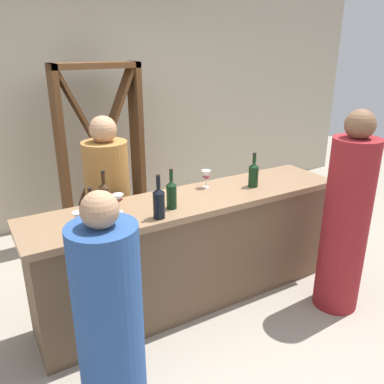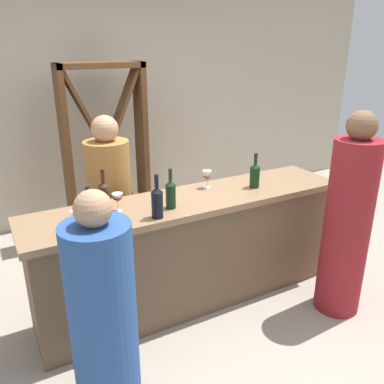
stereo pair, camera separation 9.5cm
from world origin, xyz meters
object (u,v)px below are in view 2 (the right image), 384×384
wine_bottle_rightmost_dark_green (255,175)px  wine_glass_near_right (207,176)px  wine_bottle_leftmost_amber_brown (90,215)px  person_center_guest (347,224)px  wine_rack (106,152)px  wine_bottle_second_right_dark_green (171,193)px  wine_glass_near_center (118,199)px  person_right_guest (111,211)px  wine_bottle_second_left_amber_brown (104,195)px  person_left_guest (103,320)px  wine_bottle_center_near_black (157,201)px  wine_glass_near_left (76,218)px

wine_bottle_rightmost_dark_green → wine_glass_near_right: (-0.35, 0.18, -0.01)m
wine_bottle_leftmost_amber_brown → wine_bottle_rightmost_dark_green: (1.42, 0.17, -0.01)m
person_center_guest → wine_rack: bearing=25.2°
wine_bottle_rightmost_dark_green → person_center_guest: size_ratio=0.18×
wine_bottle_second_right_dark_green → wine_glass_near_right: (0.45, 0.24, -0.01)m
wine_glass_near_center → person_right_guest: size_ratio=0.09×
wine_bottle_second_left_amber_brown → person_right_guest: person_right_guest is taller
person_left_guest → person_center_guest: bearing=-76.7°
wine_bottle_second_left_amber_brown → wine_glass_near_right: bearing=2.5°
wine_bottle_center_near_black → wine_bottle_rightmost_dark_green: bearing=10.4°
wine_glass_near_center → person_left_guest: 0.92m
wine_bottle_leftmost_amber_brown → wine_bottle_second_left_amber_brown: (0.19, 0.30, -0.00)m
wine_bottle_leftmost_amber_brown → wine_bottle_second_left_amber_brown: wine_bottle_leftmost_amber_brown is taller
person_center_guest → wine_bottle_rightmost_dark_green: bearing=32.2°
wine_bottle_second_right_dark_green → wine_glass_near_center: size_ratio=2.22×
wine_bottle_second_left_amber_brown → person_center_guest: person_center_guest is taller
wine_bottle_second_left_amber_brown → person_left_guest: bearing=-109.4°
wine_bottle_leftmost_amber_brown → wine_bottle_second_right_dark_green: 0.62m
wine_bottle_second_right_dark_green → person_right_guest: 0.80m
wine_glass_near_center → wine_bottle_second_left_amber_brown: bearing=134.2°
wine_glass_near_left → wine_bottle_leftmost_amber_brown: bearing=2.3°
person_right_guest → wine_glass_near_left: bearing=-35.7°
wine_bottle_second_left_amber_brown → wine_glass_near_center: 0.11m
wine_bottle_leftmost_amber_brown → wine_bottle_rightmost_dark_green: size_ratio=1.05×
wine_bottle_leftmost_amber_brown → wine_glass_near_left: (-0.09, -0.00, -0.00)m
wine_glass_near_right → wine_bottle_rightmost_dark_green: bearing=-26.5°
wine_bottle_second_right_dark_green → wine_bottle_rightmost_dark_green: 0.81m
wine_rack → person_left_guest: 2.52m
wine_bottle_second_left_amber_brown → wine_bottle_second_right_dark_green: same height
wine_bottle_second_left_amber_brown → wine_glass_near_right: size_ratio=1.99×
wine_bottle_second_right_dark_green → wine_bottle_rightmost_dark_green: size_ratio=1.03×
wine_bottle_second_left_amber_brown → wine_bottle_second_right_dark_green: 0.47m
wine_rack → person_right_guest: size_ratio=1.23×
wine_glass_near_center → wine_glass_near_right: bearing=8.0°
wine_rack → wine_glass_near_center: size_ratio=14.00×
wine_bottle_leftmost_amber_brown → wine_glass_near_right: wine_bottle_leftmost_amber_brown is taller
wine_bottle_leftmost_amber_brown → wine_bottle_rightmost_dark_green: bearing=6.7°
person_center_guest → person_left_guest: bearing=90.2°
person_left_guest → wine_glass_near_left: bearing=9.4°
wine_bottle_leftmost_amber_brown → wine_bottle_center_near_black: size_ratio=0.97×
wine_rack → wine_bottle_second_left_amber_brown: 1.62m
wine_glass_near_left → wine_bottle_rightmost_dark_green: bearing=6.4°
person_right_guest → wine_rack: bearing=158.2°
person_center_guest → person_right_guest: (-1.48, 1.24, -0.05)m
wine_bottle_second_left_amber_brown → person_center_guest: (1.65, -0.77, -0.29)m
wine_glass_near_left → wine_glass_near_right: 1.20m
wine_rack → wine_bottle_second_left_amber_brown: bearing=-107.6°
person_left_guest → person_right_guest: (0.47, 1.30, 0.06)m
wine_rack → wine_bottle_rightmost_dark_green: wine_rack is taller
wine_bottle_center_near_black → wine_glass_near_right: (0.60, 0.35, -0.02)m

